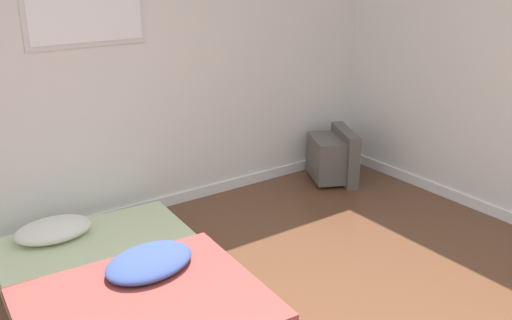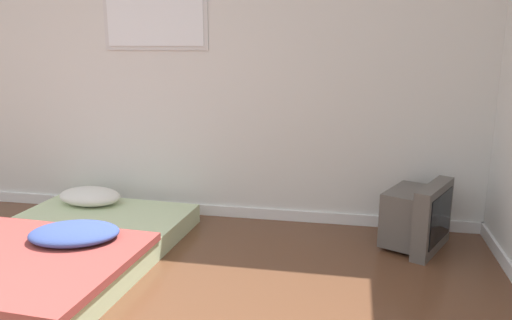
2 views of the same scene
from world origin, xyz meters
name	(u,v)px [view 2 (image 2 of 2)]	position (x,y,z in m)	size (l,w,h in m)	color
wall_back	(139,61)	(0.00, 2.79, 1.29)	(7.96, 0.08, 2.60)	silver
mattress_bed	(57,248)	(-0.14, 1.65, 0.11)	(1.39, 1.98, 0.29)	beige
crt_tv	(417,217)	(2.24, 2.39, 0.23)	(0.54, 0.61, 0.48)	#56514C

